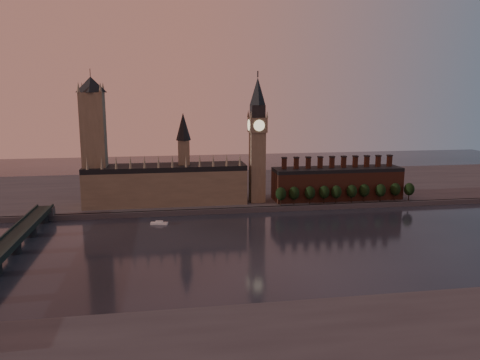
% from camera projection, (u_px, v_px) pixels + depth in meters
% --- Properties ---
extents(ground, '(900.00, 900.00, 0.00)m').
position_uv_depth(ground, '(276.00, 249.00, 284.80)').
color(ground, black).
rests_on(ground, ground).
extents(north_bank, '(900.00, 182.00, 4.00)m').
position_uv_depth(north_bank, '(233.00, 188.00, 457.23)').
color(north_bank, '#4D4D53').
rests_on(north_bank, ground).
extents(palace_of_westminster, '(130.00, 30.30, 74.00)m').
position_uv_depth(palace_of_westminster, '(167.00, 182.00, 382.21)').
color(palace_of_westminster, gray).
rests_on(palace_of_westminster, north_bank).
extents(victoria_tower, '(24.00, 24.00, 108.00)m').
position_uv_depth(victoria_tower, '(94.00, 138.00, 366.69)').
color(victoria_tower, gray).
rests_on(victoria_tower, north_bank).
extents(big_ben, '(15.00, 15.00, 107.00)m').
position_uv_depth(big_ben, '(257.00, 139.00, 382.79)').
color(big_ben, gray).
rests_on(big_ben, north_bank).
extents(chimney_block, '(110.00, 25.00, 37.00)m').
position_uv_depth(chimney_block, '(337.00, 183.00, 400.95)').
color(chimney_block, brown).
rests_on(chimney_block, north_bank).
extents(embankment_tree_0, '(8.60, 8.60, 14.88)m').
position_uv_depth(embankment_tree_0, '(281.00, 194.00, 377.40)').
color(embankment_tree_0, black).
rests_on(embankment_tree_0, north_bank).
extents(embankment_tree_1, '(8.60, 8.60, 14.88)m').
position_uv_depth(embankment_tree_1, '(294.00, 193.00, 379.91)').
color(embankment_tree_1, black).
rests_on(embankment_tree_1, north_bank).
extents(embankment_tree_2, '(8.60, 8.60, 14.88)m').
position_uv_depth(embankment_tree_2, '(310.00, 193.00, 381.58)').
color(embankment_tree_2, black).
rests_on(embankment_tree_2, north_bank).
extents(embankment_tree_3, '(8.60, 8.60, 14.88)m').
position_uv_depth(embankment_tree_3, '(324.00, 192.00, 383.72)').
color(embankment_tree_3, black).
rests_on(embankment_tree_3, north_bank).
extents(embankment_tree_4, '(8.60, 8.60, 14.88)m').
position_uv_depth(embankment_tree_4, '(336.00, 192.00, 384.75)').
color(embankment_tree_4, black).
rests_on(embankment_tree_4, north_bank).
extents(embankment_tree_5, '(8.60, 8.60, 14.88)m').
position_uv_depth(embankment_tree_5, '(352.00, 191.00, 387.26)').
color(embankment_tree_5, black).
rests_on(embankment_tree_5, north_bank).
extents(embankment_tree_6, '(8.60, 8.60, 14.88)m').
position_uv_depth(embankment_tree_6, '(364.00, 190.00, 390.37)').
color(embankment_tree_6, black).
rests_on(embankment_tree_6, north_bank).
extents(embankment_tree_7, '(8.60, 8.60, 14.88)m').
position_uv_depth(embankment_tree_7, '(381.00, 190.00, 390.87)').
color(embankment_tree_7, black).
rests_on(embankment_tree_7, north_bank).
extents(embankment_tree_8, '(8.60, 8.60, 14.88)m').
position_uv_depth(embankment_tree_8, '(395.00, 189.00, 394.88)').
color(embankment_tree_8, black).
rests_on(embankment_tree_8, north_bank).
extents(embankment_tree_9, '(8.60, 8.60, 14.88)m').
position_uv_depth(embankment_tree_9, '(409.00, 189.00, 395.21)').
color(embankment_tree_9, black).
rests_on(embankment_tree_9, north_bank).
extents(westminster_bridge, '(14.00, 200.00, 11.55)m').
position_uv_depth(westminster_bridge, '(2.00, 252.00, 256.34)').
color(westminster_bridge, '#1C2B28').
rests_on(westminster_bridge, ground).
extents(river_boat, '(12.90, 5.89, 2.49)m').
position_uv_depth(river_boat, '(159.00, 223.00, 338.11)').
color(river_boat, silver).
rests_on(river_boat, ground).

